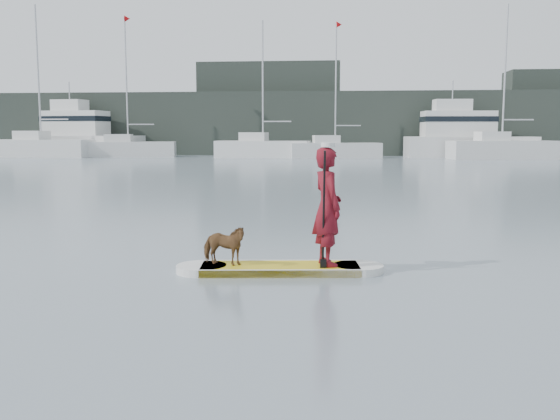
# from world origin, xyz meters

# --- Properties ---
(ground) EXTENTS (140.00, 140.00, 0.00)m
(ground) POSITION_xyz_m (0.00, 0.00, 0.00)
(ground) COLOR slate
(ground) RESTS_ON ground
(paddleboard) EXTENTS (3.29, 1.07, 0.12)m
(paddleboard) POSITION_xyz_m (-3.73, 0.83, 0.06)
(paddleboard) COLOR gold
(paddleboard) RESTS_ON ground
(paddler) EXTENTS (0.68, 0.80, 1.86)m
(paddler) POSITION_xyz_m (-2.99, 0.91, 1.05)
(paddler) COLOR maroon
(paddler) RESTS_ON paddleboard
(white_cap) EXTENTS (0.22, 0.22, 0.07)m
(white_cap) POSITION_xyz_m (-2.99, 0.91, 2.02)
(white_cap) COLOR silver
(white_cap) RESTS_ON paddler
(dog) EXTENTS (0.81, 0.50, 0.64)m
(dog) POSITION_xyz_m (-4.62, 0.73, 0.44)
(dog) COLOR #57331D
(dog) RESTS_ON paddleboard
(paddle) EXTENTS (0.10, 0.30, 2.00)m
(paddle) POSITION_xyz_m (-3.04, 0.67, 0.80)
(paddle) COLOR black
(paddle) RESTS_ON ground
(sailboat_a) EXTENTS (9.25, 3.62, 13.13)m
(sailboat_a) POSITION_xyz_m (-29.30, 44.23, 0.92)
(sailboat_a) COLOR silver
(sailboat_a) RESTS_ON ground
(sailboat_b) EXTENTS (8.59, 4.00, 12.28)m
(sailboat_b) POSITION_xyz_m (-21.81, 45.45, 0.85)
(sailboat_b) COLOR silver
(sailboat_b) RESTS_ON ground
(sailboat_c) EXTENTS (8.29, 3.39, 11.61)m
(sailboat_c) POSITION_xyz_m (-9.64, 45.08, 0.86)
(sailboat_c) COLOR silver
(sailboat_c) RESTS_ON ground
(sailboat_d) EXTENTS (8.03, 3.81, 11.37)m
(sailboat_d) POSITION_xyz_m (-3.39, 44.88, 0.81)
(sailboat_d) COLOR silver
(sailboat_d) RESTS_ON ground
(sailboat_e) EXTENTS (8.89, 4.03, 12.42)m
(sailboat_e) POSITION_xyz_m (10.31, 44.27, 0.89)
(sailboat_e) COLOR silver
(sailboat_e) RESTS_ON ground
(motor_yacht_a) EXTENTS (11.26, 4.15, 6.63)m
(motor_yacht_a) POSITION_xyz_m (7.94, 47.37, 1.86)
(motor_yacht_a) COLOR silver
(motor_yacht_a) RESTS_ON ground
(motor_yacht_b) EXTENTS (10.82, 5.00, 6.87)m
(motor_yacht_b) POSITION_xyz_m (-27.10, 47.93, 1.93)
(motor_yacht_b) COLOR silver
(motor_yacht_b) RESTS_ON ground
(shore_mass) EXTENTS (90.00, 6.00, 6.00)m
(shore_mass) POSITION_xyz_m (0.00, 53.00, 3.00)
(shore_mass) COLOR black
(shore_mass) RESTS_ON ground
(shore_building_west) EXTENTS (14.00, 4.00, 9.00)m
(shore_building_west) POSITION_xyz_m (-10.00, 54.00, 4.50)
(shore_building_west) COLOR black
(shore_building_west) RESTS_ON ground
(shore_building_east) EXTENTS (10.00, 4.00, 8.00)m
(shore_building_east) POSITION_xyz_m (18.00, 54.00, 4.00)
(shore_building_east) COLOR black
(shore_building_east) RESTS_ON ground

